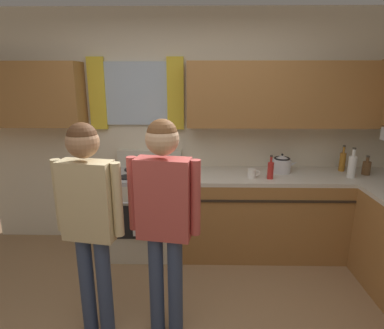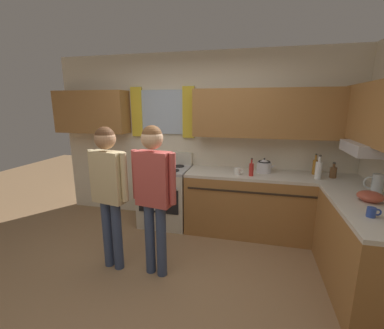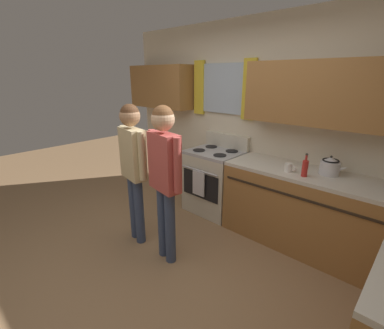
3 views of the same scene
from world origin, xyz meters
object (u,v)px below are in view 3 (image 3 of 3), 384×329
object	(u,v)px
mug_ceramic_white	(289,167)
adult_in_plaid	(165,168)
stovetop_kettle	(330,166)
adult_left	(133,159)
bottle_sauce_red	(305,168)
stove_oven	(215,180)

from	to	relation	value
mug_ceramic_white	adult_in_plaid	size ratio (longest dim) A/B	0.08
stovetop_kettle	adult_in_plaid	size ratio (longest dim) A/B	0.17
mug_ceramic_white	stovetop_kettle	xyz separation A→B (m)	(0.35, 0.21, 0.05)
adult_left	adult_in_plaid	distance (m)	0.52
stovetop_kettle	adult_left	xyz separation A→B (m)	(-1.66, -1.31, 0.02)
adult_in_plaid	adult_left	bearing A→B (deg)	-179.85
bottle_sauce_red	adult_left	distance (m)	1.83
bottle_sauce_red	mug_ceramic_white	bearing A→B (deg)	171.91
bottle_sauce_red	adult_in_plaid	xyz separation A→B (m)	(-0.97, -1.07, 0.04)
stove_oven	bottle_sauce_red	world-z (taller)	bottle_sauce_red
stovetop_kettle	adult_left	bearing A→B (deg)	-141.82
bottle_sauce_red	adult_left	bearing A→B (deg)	-144.29
adult_left	adult_in_plaid	bearing A→B (deg)	0.15
bottle_sauce_red	adult_in_plaid	world-z (taller)	adult_in_plaid
adult_left	adult_in_plaid	world-z (taller)	adult_in_plaid
mug_ceramic_white	stovetop_kettle	world-z (taller)	stovetop_kettle
adult_in_plaid	stove_oven	bearing A→B (deg)	104.52
stovetop_kettle	adult_left	distance (m)	2.11
bottle_sauce_red	mug_ceramic_white	size ratio (longest dim) A/B	1.95
stove_oven	mug_ceramic_white	world-z (taller)	stove_oven
bottle_sauce_red	adult_left	world-z (taller)	adult_left
stove_oven	bottle_sauce_red	size ratio (longest dim) A/B	4.48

